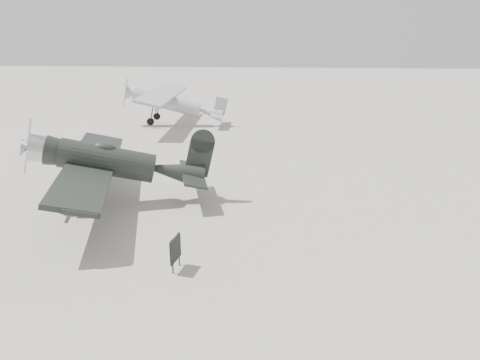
# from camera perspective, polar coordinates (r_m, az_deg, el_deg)

# --- Properties ---
(ground) EXTENTS (160.00, 160.00, 0.00)m
(ground) POSITION_cam_1_polar(r_m,az_deg,el_deg) (17.33, -5.76, -7.60)
(ground) COLOR gray
(ground) RESTS_ON ground
(lowwing_monoplane) EXTENTS (8.02, 11.08, 3.57)m
(lowwing_monoplane) POSITION_cam_1_polar(r_m,az_deg,el_deg) (21.05, -14.84, 2.04)
(lowwing_monoplane) COLOR black
(lowwing_monoplane) RESTS_ON ground
(highwing_monoplane) EXTENTS (8.08, 11.34, 3.23)m
(highwing_monoplane) POSITION_cam_1_polar(r_m,az_deg,el_deg) (37.95, -8.40, 9.60)
(highwing_monoplane) COLOR gray
(highwing_monoplane) RESTS_ON ground
(sign_board) EXTENTS (0.20, 0.81, 1.17)m
(sign_board) POSITION_cam_1_polar(r_m,az_deg,el_deg) (15.30, -7.88, -8.40)
(sign_board) COLOR #333333
(sign_board) RESTS_ON ground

